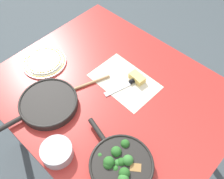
{
  "coord_description": "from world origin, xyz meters",
  "views": [
    {
      "loc": [
        -0.54,
        0.57,
        1.81
      ],
      "look_at": [
        0.0,
        0.0,
        0.76
      ],
      "focal_mm": 40.0,
      "sensor_mm": 36.0,
      "label": 1
    }
  ],
  "objects": [
    {
      "name": "ground_plane",
      "position": [
        0.0,
        0.0,
        0.0
      ],
      "size": [
        14.0,
        14.0,
        0.0
      ],
      "primitive_type": "plane",
      "color": "#424C51"
    },
    {
      "name": "dining_table_red",
      "position": [
        0.0,
        0.0,
        0.67
      ],
      "size": [
        1.23,
        1.0,
        0.74
      ],
      "color": "#B72D28",
      "rests_on": "ground_plane"
    },
    {
      "name": "grater_knife",
      "position": [
        -0.03,
        -0.11,
        0.75
      ],
      "size": [
        0.09,
        0.24,
        0.02
      ],
      "rotation": [
        0.0,
        0.0,
        1.28
      ],
      "color": "silver",
      "rests_on": "dining_table_red"
    },
    {
      "name": "dinner_plate_stack",
      "position": [
        0.43,
        0.12,
        0.76
      ],
      "size": [
        0.25,
        0.25,
        0.03
      ],
      "color": "white",
      "rests_on": "dining_table_red"
    },
    {
      "name": "parchment_sheet",
      "position": [
        0.0,
        -0.1,
        0.74
      ],
      "size": [
        0.37,
        0.25,
        0.0
      ],
      "color": "beige",
      "rests_on": "dining_table_red"
    },
    {
      "name": "prep_bowl_steel",
      "position": [
        -0.06,
        0.42,
        0.77
      ],
      "size": [
        0.14,
        0.14,
        0.06
      ],
      "color": "#B7B7BC",
      "rests_on": "dining_table_red"
    },
    {
      "name": "skillet_broccoli",
      "position": [
        -0.31,
        0.27,
        0.77
      ],
      "size": [
        0.4,
        0.28,
        0.08
      ],
      "rotation": [
        0.0,
        0.0,
        6.04
      ],
      "color": "black",
      "rests_on": "dining_table_red"
    },
    {
      "name": "wooden_spoon",
      "position": [
        0.16,
        0.13,
        0.75
      ],
      "size": [
        0.15,
        0.33,
        0.02
      ],
      "rotation": [
        0.0,
        0.0,
        1.21
      ],
      "color": "tan",
      "rests_on": "dining_table_red"
    },
    {
      "name": "cheese_block",
      "position": [
        -0.04,
        -0.15,
        0.76
      ],
      "size": [
        0.09,
        0.06,
        0.04
      ],
      "color": "#EACC66",
      "rests_on": "dining_table_red"
    },
    {
      "name": "skillet_eggs",
      "position": [
        0.17,
        0.29,
        0.76
      ],
      "size": [
        0.3,
        0.42,
        0.04
      ],
      "rotation": [
        0.0,
        0.0,
        1.38
      ],
      "color": "black",
      "rests_on": "dining_table_red"
    }
  ]
}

